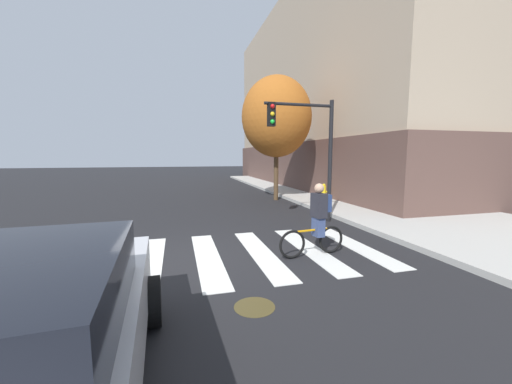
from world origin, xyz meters
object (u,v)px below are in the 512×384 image
(manhole_cover, at_px, (255,307))
(traffic_light_near, at_px, (309,140))
(sedan_near, at_px, (11,352))
(cyclist, at_px, (317,220))
(fire_hydrant, at_px, (324,191))
(street_tree_near, at_px, (277,117))

(manhole_cover, distance_m, traffic_light_near, 6.74)
(sedan_near, relative_size, cyclist, 2.75)
(cyclist, distance_m, fire_hydrant, 8.38)
(traffic_light_near, relative_size, street_tree_near, 0.66)
(fire_hydrant, bearing_deg, cyclist, -118.94)
(manhole_cover, bearing_deg, street_tree_near, 69.48)
(cyclist, bearing_deg, street_tree_near, 77.36)
(sedan_near, height_order, street_tree_near, street_tree_near)
(manhole_cover, height_order, cyclist, cyclist)
(sedan_near, bearing_deg, traffic_light_near, 50.51)
(traffic_light_near, distance_m, fire_hydrant, 5.51)
(fire_hydrant, bearing_deg, street_tree_near, 149.35)
(sedan_near, relative_size, fire_hydrant, 6.01)
(manhole_cover, bearing_deg, sedan_near, -144.92)
(manhole_cover, relative_size, sedan_near, 0.14)
(sedan_near, xyz_separation_m, traffic_light_near, (5.62, 6.82, 2.04))
(street_tree_near, bearing_deg, fire_hydrant, -30.65)
(cyclist, bearing_deg, sedan_near, -140.49)
(traffic_light_near, bearing_deg, cyclist, -111.11)
(cyclist, distance_m, street_tree_near, 9.45)
(fire_hydrant, xyz_separation_m, street_tree_near, (-2.13, 1.26, 3.76))
(cyclist, height_order, traffic_light_near, traffic_light_near)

